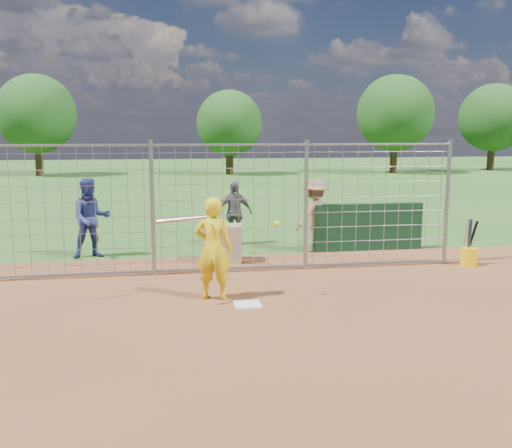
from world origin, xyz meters
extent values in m
plane|color=#2D591E|center=(0.00, 0.00, 0.00)|extent=(100.00, 100.00, 0.00)
plane|color=brown|center=(0.00, -3.00, 0.01)|extent=(18.00, 18.00, 0.00)
cube|color=silver|center=(0.00, -0.20, 0.01)|extent=(0.43, 0.43, 0.02)
cube|color=#11381E|center=(3.40, 3.60, 0.55)|extent=(2.60, 0.20, 1.10)
imported|color=yellow|center=(-0.50, 0.24, 0.86)|extent=(0.72, 0.59, 1.71)
imported|color=navy|center=(-2.86, 3.81, 0.87)|extent=(0.98, 0.85, 1.75)
imported|color=#545659|center=(0.41, 4.78, 0.78)|extent=(0.97, 0.52, 1.57)
imported|color=#856448|center=(2.15, 3.71, 0.84)|extent=(1.25, 1.11, 1.68)
cube|color=tan|center=(-0.07, 2.93, 0.40)|extent=(0.88, 0.67, 0.80)
cylinder|color=silver|center=(-1.02, -0.11, 1.40)|extent=(0.81, 0.42, 0.06)
sphere|color=yellow|center=(0.51, 0.02, 1.27)|extent=(0.10, 0.10, 0.10)
cylinder|color=yellow|center=(4.91, 1.75, 0.19)|extent=(0.34, 0.34, 0.38)
cylinder|color=silver|center=(4.86, 1.80, 0.55)|extent=(0.09, 0.19, 0.85)
cylinder|color=navy|center=(4.93, 1.80, 0.55)|extent=(0.07, 0.11, 0.85)
cylinder|color=black|center=(4.98, 1.80, 0.55)|extent=(0.09, 0.36, 0.82)
cylinder|color=gray|center=(-1.50, 2.00, 1.30)|extent=(0.08, 0.08, 2.60)
cylinder|color=gray|center=(1.50, 2.00, 1.30)|extent=(0.08, 0.08, 2.60)
cylinder|color=gray|center=(4.50, 2.00, 1.30)|extent=(0.08, 0.08, 2.60)
cylinder|color=gray|center=(0.00, 2.00, 2.50)|extent=(9.00, 0.05, 0.05)
cylinder|color=gray|center=(0.00, 2.00, 0.08)|extent=(9.00, 0.05, 0.05)
cube|color=gray|center=(0.00, 2.00, 1.25)|extent=(9.00, 0.02, 2.50)
cylinder|color=#3F2B19|center=(-9.00, 29.00, 1.26)|extent=(0.50, 0.50, 2.52)
sphere|color=#26561E|center=(-9.00, 29.00, 3.85)|extent=(4.90, 4.90, 4.90)
cylinder|color=#3F2B19|center=(3.00, 28.00, 1.08)|extent=(0.50, 0.50, 2.16)
sphere|color=#26561E|center=(3.00, 28.00, 3.30)|extent=(4.20, 4.20, 4.20)
cylinder|color=#3F2B19|center=(14.00, 27.50, 1.30)|extent=(0.50, 0.50, 2.59)
sphere|color=#26561E|center=(14.00, 27.50, 3.96)|extent=(5.04, 5.04, 5.04)
cylinder|color=#3F2B19|center=(22.00, 29.00, 1.22)|extent=(0.50, 0.50, 2.45)
sphere|color=#26561E|center=(22.00, 29.00, 3.74)|extent=(4.76, 4.76, 4.76)
camera|label=1|loc=(-1.28, -8.90, 2.74)|focal=40.00mm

